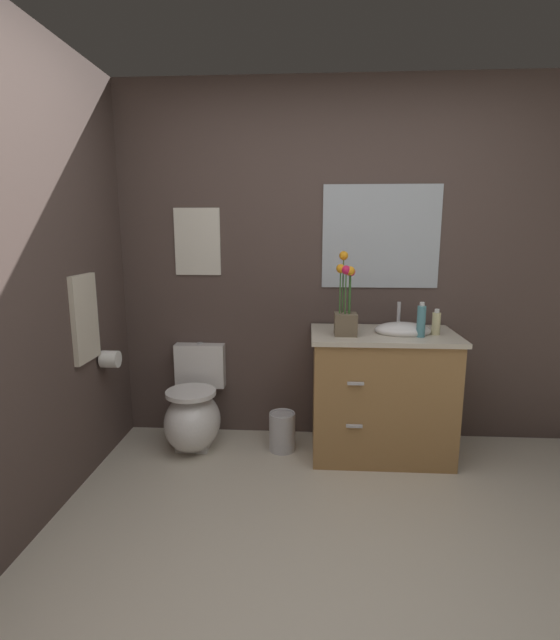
# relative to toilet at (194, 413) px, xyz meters

# --- Properties ---
(ground_plane) EXTENTS (10.12, 10.12, 0.00)m
(ground_plane) POSITION_rel_toilet_xyz_m (0.96, -1.48, -0.24)
(ground_plane) COLOR beige
(wall_back) EXTENTS (4.72, 0.05, 2.50)m
(wall_back) POSITION_rel_toilet_xyz_m (1.16, 0.30, 1.01)
(wall_back) COLOR #4C3D38
(wall_back) RESTS_ON ground_plane
(wall_left) EXTENTS (0.05, 4.90, 2.50)m
(wall_left) POSITION_rel_toilet_xyz_m (-0.58, -0.95, 1.01)
(wall_left) COLOR #4C3D38
(wall_left) RESTS_ON ground_plane
(toilet) EXTENTS (0.38, 0.59, 0.69)m
(toilet) POSITION_rel_toilet_xyz_m (0.00, 0.00, 0.00)
(toilet) COLOR white
(toilet) RESTS_ON ground_plane
(vanity_cabinet) EXTENTS (0.94, 0.56, 1.02)m
(vanity_cabinet) POSITION_rel_toilet_xyz_m (1.28, -0.03, 0.19)
(vanity_cabinet) COLOR #9E7242
(vanity_cabinet) RESTS_ON ground_plane
(flower_vase) EXTENTS (0.14, 0.14, 0.53)m
(flower_vase) POSITION_rel_toilet_xyz_m (1.02, -0.10, 0.77)
(flower_vase) COLOR brown
(flower_vase) RESTS_ON vanity_cabinet
(soap_bottle) EXTENTS (0.05, 0.05, 0.17)m
(soap_bottle) POSITION_rel_toilet_xyz_m (1.60, -0.06, 0.67)
(soap_bottle) COLOR beige
(soap_bottle) RESTS_ON vanity_cabinet
(lotion_bottle) EXTENTS (0.05, 0.05, 0.22)m
(lotion_bottle) POSITION_rel_toilet_xyz_m (1.49, -0.13, 0.70)
(lotion_bottle) COLOR teal
(lotion_bottle) RESTS_ON vanity_cabinet
(trash_bin) EXTENTS (0.18, 0.18, 0.27)m
(trash_bin) POSITION_rel_toilet_xyz_m (0.62, -0.03, -0.11)
(trash_bin) COLOR #B7B7BC
(trash_bin) RESTS_ON ground_plane
(wall_poster) EXTENTS (0.32, 0.01, 0.47)m
(wall_poster) POSITION_rel_toilet_xyz_m (0.00, 0.27, 1.17)
(wall_poster) COLOR silver
(wall_mirror) EXTENTS (0.80, 0.01, 0.70)m
(wall_mirror) POSITION_rel_toilet_xyz_m (1.28, 0.27, 1.21)
(wall_mirror) COLOR #B2BCC6
(hanging_towel) EXTENTS (0.03, 0.28, 0.52)m
(hanging_towel) POSITION_rel_toilet_xyz_m (-0.54, -0.38, 0.74)
(hanging_towel) COLOR beige
(toilet_paper_roll) EXTENTS (0.11, 0.11, 0.11)m
(toilet_paper_roll) POSITION_rel_toilet_xyz_m (-0.48, -0.20, 0.44)
(toilet_paper_roll) COLOR white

